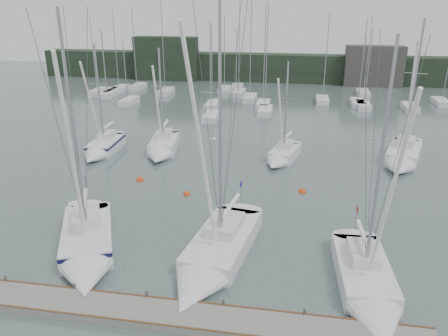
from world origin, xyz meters
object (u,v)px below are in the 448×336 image
object	(u,v)px
sailboat_near_center	(211,262)
sailboat_mid_e	(402,159)
sailboat_near_left	(87,250)
sailboat_near_right	(370,293)
buoy_a	(187,195)
buoy_b	(302,192)
sailboat_mid_b	(162,149)
buoy_c	(140,180)
sailboat_mid_c	(281,157)
sailboat_mid_a	(101,149)

from	to	relation	value
sailboat_near_center	sailboat_mid_e	xyz separation A→B (m)	(14.37, 19.71, 0.08)
sailboat_near_left	sailboat_near_right	bearing A→B (deg)	-28.67
sailboat_near_right	buoy_a	distance (m)	16.91
sailboat_near_left	sailboat_near_center	size ratio (longest dim) A/B	0.90
sailboat_near_left	sailboat_near_center	bearing A→B (deg)	-23.47
buoy_b	sailboat_mid_b	bearing A→B (deg)	153.57
sailboat_near_center	sailboat_near_right	xyz separation A→B (m)	(8.65, -1.35, -0.03)
buoy_c	sailboat_near_center	bearing A→B (deg)	-54.47
sailboat_near_left	sailboat_mid_e	world-z (taller)	sailboat_near_left
sailboat_mid_c	buoy_b	bearing A→B (deg)	-58.28
sailboat_near_left	sailboat_mid_c	xyz separation A→B (m)	(10.71, 18.75, -0.11)
sailboat_mid_c	buoy_c	distance (m)	13.51
sailboat_near_left	sailboat_mid_b	world-z (taller)	sailboat_near_left
sailboat_near_right	buoy_a	world-z (taller)	sailboat_near_right
sailboat_near_center	sailboat_mid_a	xyz separation A→B (m)	(-14.79, 17.89, 0.03)
sailboat_mid_c	sailboat_near_center	bearing A→B (deg)	-84.97
sailboat_mid_e	buoy_b	size ratio (longest dim) A/B	21.77
sailboat_near_left	sailboat_near_right	size ratio (longest dim) A/B	1.08
sailboat_near_center	sailboat_mid_b	xyz separation A→B (m)	(-8.76, 18.92, 0.01)
sailboat_mid_e	sailboat_mid_b	bearing A→B (deg)	-160.62
buoy_a	buoy_c	world-z (taller)	buoy_c
sailboat_mid_c	sailboat_mid_e	bearing A→B (deg)	20.07
sailboat_mid_a	buoy_a	distance (m)	13.47
sailboat_mid_b	buoy_c	distance (m)	6.82
sailboat_mid_e	sailboat_near_right	bearing A→B (deg)	-87.78
sailboat_near_right	sailboat_mid_b	size ratio (longest dim) A/B	1.28
sailboat_mid_c	buoy_b	xyz separation A→B (m)	(2.05, -6.67, -0.51)
sailboat_near_right	sailboat_mid_e	distance (m)	21.82
sailboat_near_right	sailboat_mid_b	bearing A→B (deg)	127.52
sailboat_mid_a	sailboat_mid_e	xyz separation A→B (m)	(29.16, 1.82, 0.05)
sailboat_near_right	buoy_b	distance (m)	13.77
sailboat_near_center	buoy_a	xyz separation A→B (m)	(-3.94, 9.93, -0.55)
buoy_a	sailboat_mid_b	bearing A→B (deg)	118.22
sailboat_mid_b	buoy_c	size ratio (longest dim) A/B	17.03
sailboat_near_left	sailboat_near_center	distance (m)	7.55
buoy_c	sailboat_mid_a	bearing A→B (deg)	136.75
sailboat_mid_a	sailboat_mid_e	distance (m)	29.22
buoy_a	buoy_b	distance (m)	9.37
sailboat_near_left	sailboat_near_center	xyz separation A→B (m)	(7.55, 0.11, -0.06)
sailboat_near_left	sailboat_mid_a	world-z (taller)	sailboat_near_left
buoy_a	buoy_c	size ratio (longest dim) A/B	0.90
buoy_a	buoy_c	bearing A→B (deg)	155.04
sailboat_mid_b	sailboat_mid_e	world-z (taller)	sailboat_mid_e
sailboat_mid_a	sailboat_mid_e	world-z (taller)	sailboat_mid_e
sailboat_mid_b	sailboat_near_center	bearing A→B (deg)	-72.64
sailboat_near_left	sailboat_mid_c	world-z (taller)	sailboat_near_left
buoy_b	buoy_c	world-z (taller)	buoy_c
sailboat_mid_a	sailboat_mid_c	bearing A→B (deg)	0.20
sailboat_mid_a	buoy_b	size ratio (longest dim) A/B	17.89
sailboat_mid_b	sailboat_mid_e	bearing A→B (deg)	-5.54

